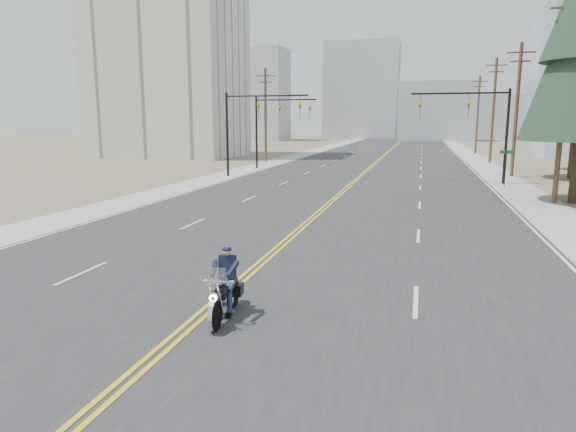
# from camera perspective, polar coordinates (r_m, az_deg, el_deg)

# --- Properties ---
(ground_plane) EXTENTS (400.00, 400.00, 0.00)m
(ground_plane) POSITION_cam_1_polar(r_m,az_deg,el_deg) (11.37, -13.20, -13.85)
(ground_plane) COLOR #776D56
(ground_plane) RESTS_ON ground
(road) EXTENTS (20.00, 200.00, 0.01)m
(road) POSITION_cam_1_polar(r_m,az_deg,el_deg) (79.41, 11.00, 6.94)
(road) COLOR #303033
(road) RESTS_ON ground
(sidewalk_left) EXTENTS (3.00, 200.00, 0.01)m
(sidewalk_left) POSITION_cam_1_polar(r_m,az_deg,el_deg) (80.95, 2.79, 7.18)
(sidewalk_left) COLOR #A5A5A0
(sidewalk_left) RESTS_ON ground
(sidewalk_right) EXTENTS (3.00, 200.00, 0.01)m
(sidewalk_right) POSITION_cam_1_polar(r_m,az_deg,el_deg) (79.53, 19.35, 6.55)
(sidewalk_right) COLOR #A5A5A0
(sidewalk_right) RESTS_ON ground
(traffic_mast_left) EXTENTS (7.10, 0.26, 7.00)m
(traffic_mast_left) POSITION_cam_1_polar(r_m,az_deg,el_deg) (43.42, -4.28, 10.84)
(traffic_mast_left) COLOR black
(traffic_mast_left) RESTS_ON ground
(traffic_mast_right) EXTENTS (7.10, 0.26, 7.00)m
(traffic_mast_right) POSITION_cam_1_polar(r_m,az_deg,el_deg) (41.32, 20.44, 10.25)
(traffic_mast_right) COLOR black
(traffic_mast_right) RESTS_ON ground
(traffic_mast_far) EXTENTS (6.10, 0.26, 7.00)m
(traffic_mast_far) POSITION_cam_1_polar(r_m,az_deg,el_deg) (51.16, -1.71, 10.73)
(traffic_mast_far) COLOR black
(traffic_mast_far) RESTS_ON ground
(street_sign) EXTENTS (0.90, 0.06, 2.62)m
(street_sign) POSITION_cam_1_polar(r_m,az_deg,el_deg) (39.66, 23.06, 5.55)
(street_sign) COLOR black
(street_sign) RESTS_ON ground
(utility_pole_b) EXTENTS (2.20, 0.30, 11.50)m
(utility_pole_b) POSITION_cam_1_polar(r_m,az_deg,el_deg) (33.02, 28.33, 11.59)
(utility_pole_b) COLOR brown
(utility_pole_b) RESTS_ON ground
(utility_pole_c) EXTENTS (2.20, 0.30, 11.00)m
(utility_pole_c) POSITION_cam_1_polar(r_m,az_deg,el_deg) (47.73, 24.07, 10.90)
(utility_pole_c) COLOR brown
(utility_pole_c) RESTS_ON ground
(utility_pole_d) EXTENTS (2.20, 0.30, 11.50)m
(utility_pole_d) POSITION_cam_1_polar(r_m,az_deg,el_deg) (62.59, 21.86, 10.97)
(utility_pole_d) COLOR brown
(utility_pole_d) RESTS_ON ground
(utility_pole_e) EXTENTS (2.20, 0.30, 11.00)m
(utility_pole_e) POSITION_cam_1_polar(r_m,az_deg,el_deg) (79.49, 20.33, 10.62)
(utility_pole_e) COLOR brown
(utility_pole_e) RESTS_ON ground
(utility_pole_left) EXTENTS (2.20, 0.30, 10.50)m
(utility_pole_left) POSITION_cam_1_polar(r_m,az_deg,el_deg) (59.74, -2.52, 11.27)
(utility_pole_left) COLOR brown
(utility_pole_left) RESTS_ON ground
(apartment_block) EXTENTS (18.00, 14.00, 30.00)m
(apartment_block) POSITION_cam_1_polar(r_m,az_deg,el_deg) (72.84, -13.23, 18.38)
(apartment_block) COLOR silver
(apartment_block) RESTS_ON ground
(haze_bldg_a) EXTENTS (14.00, 12.00, 22.00)m
(haze_bldg_a) POSITION_cam_1_polar(r_m,az_deg,el_deg) (130.55, -3.40, 13.24)
(haze_bldg_a) COLOR #B7BCC6
(haze_bldg_a) RESTS_ON ground
(haze_bldg_b) EXTENTS (18.00, 14.00, 14.00)m
(haze_bldg_b) POSITION_cam_1_polar(r_m,az_deg,el_deg) (134.18, 16.13, 11.07)
(haze_bldg_b) COLOR #ADB2B7
(haze_bldg_b) RESTS_ON ground
(haze_bldg_d) EXTENTS (20.00, 15.00, 26.00)m
(haze_bldg_d) POSITION_cam_1_polar(r_m,az_deg,el_deg) (150.32, 8.26, 13.55)
(haze_bldg_d) COLOR #ADB2B7
(haze_bldg_d) RESTS_ON ground
(haze_bldg_e) EXTENTS (14.00, 14.00, 12.00)m
(haze_bldg_e) POSITION_cam_1_polar(r_m,az_deg,el_deg) (160.38, 22.07, 10.20)
(haze_bldg_e) COLOR #B7BCC6
(haze_bldg_e) RESTS_ON ground
(haze_bldg_f) EXTENTS (12.00, 12.00, 16.00)m
(haze_bldg_f) POSITION_cam_1_polar(r_m,az_deg,el_deg) (149.63, -7.17, 11.68)
(haze_bldg_f) COLOR #ADB2B7
(haze_bldg_f) RESTS_ON ground
(motorcyclist) EXTENTS (1.13, 2.24, 1.69)m
(motorcyclist) POSITION_cam_1_polar(r_m,az_deg,el_deg) (12.33, -7.10, -7.51)
(motorcyclist) COLOR black
(motorcyclist) RESTS_ON ground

